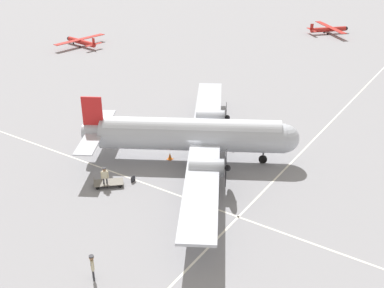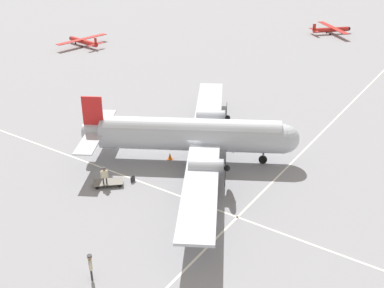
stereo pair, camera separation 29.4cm
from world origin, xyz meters
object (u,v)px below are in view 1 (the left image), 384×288
(light_aircraft_taxiing, at_px, (81,41))
(traffic_cone, at_px, (170,156))
(airliner_main, at_px, (197,135))
(crew_foreground, at_px, (92,265))
(light_aircraft_distant, at_px, (329,29))
(passenger_boarding, at_px, (105,175))
(baggage_cart, at_px, (108,183))
(suitcase_near_door, at_px, (133,179))

(light_aircraft_taxiing, height_order, traffic_cone, light_aircraft_taxiing)
(airliner_main, xyz_separation_m, crew_foreground, (-15.30, -2.76, -1.37))
(light_aircraft_distant, bearing_deg, airliner_main, -129.66)
(crew_foreground, height_order, traffic_cone, crew_foreground)
(light_aircraft_distant, height_order, traffic_cone, light_aircraft_distant)
(passenger_boarding, xyz_separation_m, light_aircraft_taxiing, (28.72, 31.15, -0.31))
(traffic_cone, bearing_deg, baggage_cart, 166.69)
(passenger_boarding, bearing_deg, light_aircraft_taxiing, 94.09)
(light_aircraft_distant, xyz_separation_m, traffic_cone, (-50.94, -3.54, -0.52))
(light_aircraft_taxiing, distance_m, traffic_cone, 39.53)
(airliner_main, relative_size, passenger_boarding, 14.74)
(passenger_boarding, bearing_deg, baggage_cart, 41.57)
(passenger_boarding, xyz_separation_m, traffic_cone, (6.39, -1.47, -0.81))
(light_aircraft_taxiing, bearing_deg, suitcase_near_door, 147.61)
(passenger_boarding, relative_size, baggage_cart, 0.72)
(passenger_boarding, distance_m, suitcase_near_door, 2.32)
(airliner_main, height_order, baggage_cart, airliner_main)
(airliner_main, bearing_deg, crew_foreground, -109.27)
(suitcase_near_door, relative_size, traffic_cone, 0.90)
(passenger_boarding, distance_m, baggage_cart, 0.84)
(airliner_main, distance_m, suitcase_near_door, 6.42)
(airliner_main, bearing_deg, light_aircraft_taxiing, 118.88)
(light_aircraft_distant, relative_size, traffic_cone, 13.02)
(airliner_main, bearing_deg, baggage_cart, -145.93)
(crew_foreground, distance_m, light_aircraft_distant, 65.80)
(baggage_cart, height_order, light_aircraft_distant, light_aircraft_distant)
(airliner_main, distance_m, crew_foreground, 15.61)
(crew_foreground, relative_size, passenger_boarding, 1.00)
(passenger_boarding, relative_size, light_aircraft_distant, 0.23)
(passenger_boarding, height_order, light_aircraft_distant, light_aircraft_distant)
(passenger_boarding, xyz_separation_m, light_aircraft_distant, (57.32, 2.07, -0.29))
(suitcase_near_door, distance_m, light_aircraft_distant, 55.64)
(passenger_boarding, bearing_deg, crew_foreground, -94.80)
(suitcase_near_door, bearing_deg, passenger_boarding, 145.39)
(suitcase_near_door, relative_size, light_aircraft_taxiing, 0.06)
(passenger_boarding, bearing_deg, suitcase_near_door, 12.16)
(suitcase_near_door, bearing_deg, crew_foreground, -152.45)
(light_aircraft_taxiing, bearing_deg, traffic_cone, 152.97)
(suitcase_near_door, bearing_deg, light_aircraft_taxiing, 50.24)
(suitcase_near_door, bearing_deg, baggage_cart, 141.26)
(airliner_main, height_order, light_aircraft_distant, airliner_main)
(crew_foreground, xyz_separation_m, light_aircraft_distant, (65.26, 8.37, -0.29))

